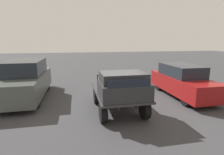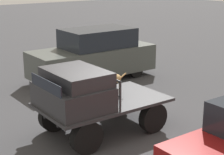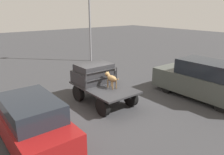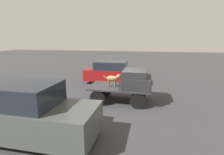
{
  "view_description": "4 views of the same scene",
  "coord_description": "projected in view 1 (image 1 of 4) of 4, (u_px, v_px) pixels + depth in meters",
  "views": [
    {
      "loc": [
        7.2,
        -1.77,
        3.06
      ],
      "look_at": [
        -0.43,
        -0.18,
        1.41
      ],
      "focal_mm": 28.0,
      "sensor_mm": 36.0,
      "label": 1
    },
    {
      "loc": [
        5.39,
        7.79,
        4.23
      ],
      "look_at": [
        -0.43,
        -0.18,
        1.41
      ],
      "focal_mm": 60.0,
      "sensor_mm": 36.0,
      "label": 2
    },
    {
      "loc": [
        -8.19,
        5.94,
        4.51
      ],
      "look_at": [
        -0.43,
        -0.18,
        1.41
      ],
      "focal_mm": 35.0,
      "sensor_mm": 36.0,
      "label": 3
    },
    {
      "loc": [
        1.56,
        -9.34,
        3.51
      ],
      "look_at": [
        -0.43,
        -0.18,
        1.41
      ],
      "focal_mm": 28.0,
      "sensor_mm": 36.0,
      "label": 4
    }
  ],
  "objects": [
    {
      "name": "parked_sedan",
      "position": [
        182.0,
        81.0,
        9.73
      ],
      "size": [
        4.52,
        1.73,
        1.75
      ],
      "rotation": [
        0.0,
        0.0,
        -0.03
      ],
      "color": "black",
      "rests_on": "ground"
    },
    {
      "name": "flatbed_truck",
      "position": [
        118.0,
        97.0,
        7.76
      ],
      "size": [
        3.43,
        1.99,
        0.89
      ],
      "color": "black",
      "rests_on": "ground"
    },
    {
      "name": "dog",
      "position": [
        112.0,
        79.0,
        7.89
      ],
      "size": [
        1.03,
        0.29,
        0.76
      ],
      "rotation": [
        0.0,
        0.0,
        -0.26
      ],
      "color": "brown",
      "rests_on": "flatbed_truck"
    },
    {
      "name": "ground_plane",
      "position": [
        118.0,
        110.0,
        7.88
      ],
      "size": [
        80.0,
        80.0,
        0.0
      ],
      "primitive_type": "plane",
      "color": "#38383A"
    },
    {
      "name": "truck_cab",
      "position": [
        124.0,
        86.0,
        6.75
      ],
      "size": [
        1.48,
        1.87,
        0.98
      ],
      "color": "#28282B",
      "rests_on": "flatbed_truck"
    },
    {
      "name": "truck_headboard",
      "position": [
        119.0,
        80.0,
        7.48
      ],
      "size": [
        0.04,
        1.87,
        0.78
      ],
      "color": "#2D2D30",
      "rests_on": "flatbed_truck"
    },
    {
      "name": "parked_pickup_far",
      "position": [
        26.0,
        80.0,
        9.33
      ],
      "size": [
        5.05,
        1.94,
        2.04
      ],
      "rotation": [
        0.0,
        0.0,
        0.19
      ],
      "color": "black",
      "rests_on": "ground"
    }
  ]
}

